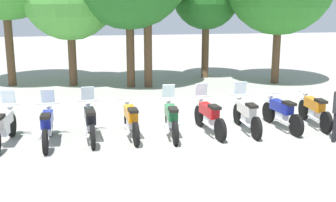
{
  "coord_description": "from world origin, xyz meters",
  "views": [
    {
      "loc": [
        -2.3,
        -11.19,
        3.63
      ],
      "look_at": [
        0.0,
        0.5,
        0.9
      ],
      "focal_mm": 45.23,
      "sensor_mm": 36.0,
      "label": 1
    }
  ],
  "objects": [
    {
      "name": "motorcycle_7",
      "position": [
        3.35,
        0.08,
        0.5
      ],
      "size": [
        0.62,
        2.19,
        0.99
      ],
      "rotation": [
        0.0,
        0.0,
        1.66
      ],
      "color": "black",
      "rests_on": "ground_plane"
    },
    {
      "name": "motorcycle_2",
      "position": [
        -2.24,
        0.14,
        0.52
      ],
      "size": [
        0.62,
        2.19,
        1.37
      ],
      "rotation": [
        0.0,
        0.0,
        1.62
      ],
      "color": "black",
      "rests_on": "ground_plane"
    },
    {
      "name": "motorcycle_5",
      "position": [
        1.11,
        0.08,
        0.52
      ],
      "size": [
        0.62,
        2.19,
        1.37
      ],
      "rotation": [
        0.0,
        0.0,
        1.67
      ],
      "color": "black",
      "rests_on": "ground_plane"
    },
    {
      "name": "motorcycle_8",
      "position": [
        4.48,
        0.19,
        0.5
      ],
      "size": [
        0.62,
        2.19,
        0.99
      ],
      "rotation": [
        0.0,
        0.0,
        1.48
      ],
      "color": "black",
      "rests_on": "ground_plane"
    },
    {
      "name": "ground_plane",
      "position": [
        0.0,
        0.0,
        0.0
      ],
      "size": [
        80.0,
        80.0,
        0.0
      ],
      "primitive_type": "plane",
      "color": "#9E9B93"
    },
    {
      "name": "motorcycle_0",
      "position": [
        -4.47,
        0.12,
        0.52
      ],
      "size": [
        0.62,
        2.19,
        1.37
      ],
      "rotation": [
        0.0,
        0.0,
        1.48
      ],
      "color": "black",
      "rests_on": "ground_plane"
    },
    {
      "name": "motorcycle_6",
      "position": [
        2.24,
        0.05,
        0.52
      ],
      "size": [
        0.62,
        2.19,
        1.37
      ],
      "rotation": [
        0.0,
        0.0,
        1.55
      ],
      "color": "black",
      "rests_on": "ground_plane"
    },
    {
      "name": "motorcycle_1",
      "position": [
        -3.36,
        -0.02,
        0.52
      ],
      "size": [
        0.62,
        2.19,
        1.37
      ],
      "rotation": [
        0.0,
        0.0,
        1.57
      ],
      "color": "black",
      "rests_on": "ground_plane"
    },
    {
      "name": "motorcycle_3",
      "position": [
        -1.12,
        0.14,
        0.5
      ],
      "size": [
        0.62,
        2.19,
        0.99
      ],
      "rotation": [
        0.0,
        0.0,
        1.62
      ],
      "color": "black",
      "rests_on": "ground_plane"
    },
    {
      "name": "motorcycle_4",
      "position": [
        0.0,
        0.04,
        0.52
      ],
      "size": [
        0.62,
        2.19,
        1.37
      ],
      "rotation": [
        0.0,
        0.0,
        1.5
      ],
      "color": "black",
      "rests_on": "ground_plane"
    }
  ]
}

